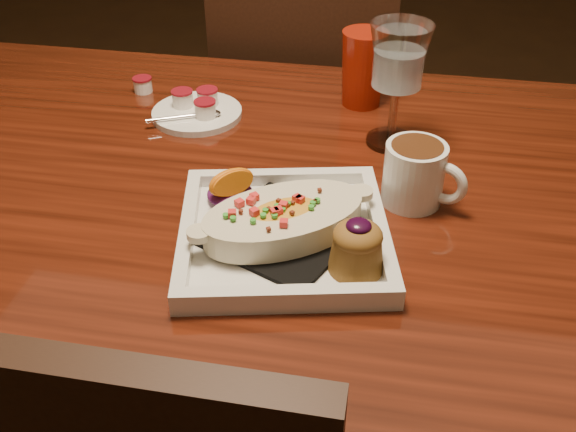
% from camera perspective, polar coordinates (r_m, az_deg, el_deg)
% --- Properties ---
extents(table, '(1.50, 0.90, 0.75)m').
position_cam_1_polar(table, '(1.02, -3.71, -1.50)').
color(table, '#611E0D').
rests_on(table, floor).
extents(chair_far, '(0.42, 0.42, 0.93)m').
position_cam_1_polar(chair_far, '(1.62, 1.70, 7.88)').
color(chair_far, black).
rests_on(chair_far, floor).
extents(plate, '(0.32, 0.32, 0.08)m').
position_cam_1_polar(plate, '(0.82, 0.17, -1.01)').
color(plate, white).
rests_on(plate, table).
extents(coffee_mug, '(0.12, 0.09, 0.09)m').
position_cam_1_polar(coffee_mug, '(0.91, 11.33, 3.84)').
color(coffee_mug, white).
rests_on(coffee_mug, table).
extents(goblet, '(0.10, 0.10, 0.20)m').
position_cam_1_polar(goblet, '(1.02, 9.79, 13.22)').
color(goblet, silver).
rests_on(goblet, table).
extents(saucer, '(0.16, 0.16, 0.11)m').
position_cam_1_polar(saucer, '(1.15, -8.14, 9.31)').
color(saucer, white).
rests_on(saucer, table).
extents(creamer_loose, '(0.04, 0.04, 0.03)m').
position_cam_1_polar(creamer_loose, '(1.26, -12.79, 11.32)').
color(creamer_loose, white).
rests_on(creamer_loose, table).
extents(red_tumbler, '(0.08, 0.08, 0.13)m').
position_cam_1_polar(red_tumbler, '(1.17, 6.69, 12.87)').
color(red_tumbler, '#9E1B0B').
rests_on(red_tumbler, table).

